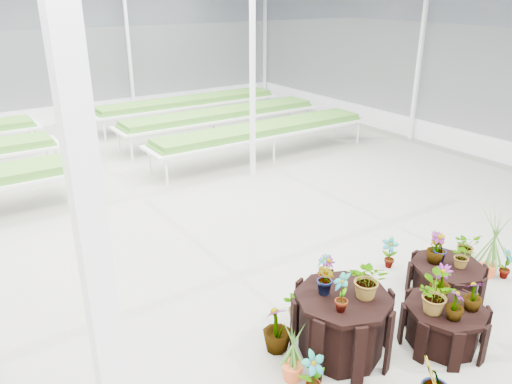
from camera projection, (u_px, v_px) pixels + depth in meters
ground_plane at (235, 286)px, 7.65m from camera, size 24.00×24.00×0.00m
greenhouse_shell at (232, 145)px, 6.80m from camera, size 18.00×24.00×4.50m
steel_frame at (232, 145)px, 6.80m from camera, size 18.00×24.00×4.50m
nursery_benches at (89, 147)px, 13.02m from camera, size 16.00×7.00×0.84m
plinth_tall at (341, 325)px, 6.09m from camera, size 1.61×1.61×0.83m
plinth_mid at (444, 325)px, 6.30m from camera, size 1.17×1.17×0.55m
plinth_low at (446, 279)px, 7.37m from camera, size 1.21×1.21×0.49m
nursery_plants at (404, 290)px, 6.59m from camera, size 4.64×3.29×1.32m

